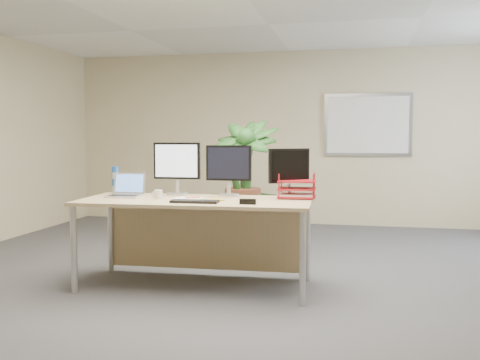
% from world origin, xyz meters
% --- Properties ---
extents(floor, '(8.00, 8.00, 0.00)m').
position_xyz_m(floor, '(0.00, 0.00, 0.00)').
color(floor, '#414146').
rests_on(floor, ground).
extents(back_wall, '(7.00, 0.04, 2.70)m').
position_xyz_m(back_wall, '(0.00, 4.00, 1.35)').
color(back_wall, '#CABA8F').
rests_on(back_wall, floor).
extents(whiteboard, '(1.30, 0.04, 0.95)m').
position_xyz_m(whiteboard, '(1.20, 3.97, 1.55)').
color(whiteboard, '#9E9EA2').
rests_on(whiteboard, back_wall).
extents(desk, '(2.13, 0.97, 0.80)m').
position_xyz_m(desk, '(-0.37, 0.34, 0.63)').
color(desk, tan).
rests_on(desk, floor).
extents(floor_plant, '(0.99, 0.99, 1.50)m').
position_xyz_m(floor_plant, '(-0.18, 1.39, 0.75)').
color(floor_plant, '#133413').
rests_on(floor_plant, floor).
extents(monitor_left, '(0.46, 0.21, 0.51)m').
position_xyz_m(monitor_left, '(-0.65, 0.55, 1.10)').
color(monitor_left, '#B6B5BA').
rests_on(monitor_left, desk).
extents(monitor_right, '(0.44, 0.20, 0.49)m').
position_xyz_m(monitor_right, '(-0.14, 0.56, 1.08)').
color(monitor_right, '#B6B5BA').
rests_on(monitor_right, desk).
extents(monitor_dark, '(0.36, 0.27, 0.46)m').
position_xyz_m(monitor_dark, '(0.45, 0.54, 1.07)').
color(monitor_dark, '#B6B5BA').
rests_on(monitor_dark, desk).
extents(laptop, '(0.32, 0.29, 0.22)m').
position_xyz_m(laptop, '(-1.08, 0.31, 0.86)').
color(laptop, silver).
rests_on(laptop, desk).
extents(keyboard, '(0.42, 0.15, 0.02)m').
position_xyz_m(keyboard, '(-0.30, -0.01, 0.81)').
color(keyboard, black).
rests_on(keyboard, desk).
extents(coffee_mug, '(0.11, 0.07, 0.08)m').
position_xyz_m(coffee_mug, '(-0.71, 0.18, 0.84)').
color(coffee_mug, silver).
rests_on(coffee_mug, desk).
extents(spiral_notebook, '(0.29, 0.23, 0.01)m').
position_xyz_m(spiral_notebook, '(-0.43, 0.22, 0.81)').
color(spiral_notebook, white).
rests_on(spiral_notebook, desk).
extents(orange_pen, '(0.13, 0.05, 0.01)m').
position_xyz_m(orange_pen, '(-0.39, 0.21, 0.82)').
color(orange_pen, '#F54F1B').
rests_on(orange_pen, spiral_notebook).
extents(yellow_highlighter, '(0.12, 0.02, 0.02)m').
position_xyz_m(yellow_highlighter, '(-0.13, 0.16, 0.81)').
color(yellow_highlighter, yellow).
rests_on(yellow_highlighter, desk).
extents(water_bottle, '(0.07, 0.07, 0.27)m').
position_xyz_m(water_bottle, '(-1.28, 0.50, 0.93)').
color(water_bottle, '#AAB7C7').
rests_on(water_bottle, desk).
extents(letter_tray, '(0.35, 0.27, 0.16)m').
position_xyz_m(letter_tray, '(0.52, 0.52, 0.88)').
color(letter_tray, '#A7141C').
rests_on(letter_tray, desk).
extents(stapler, '(0.14, 0.04, 0.05)m').
position_xyz_m(stapler, '(0.17, -0.02, 0.83)').
color(stapler, black).
rests_on(stapler, desk).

